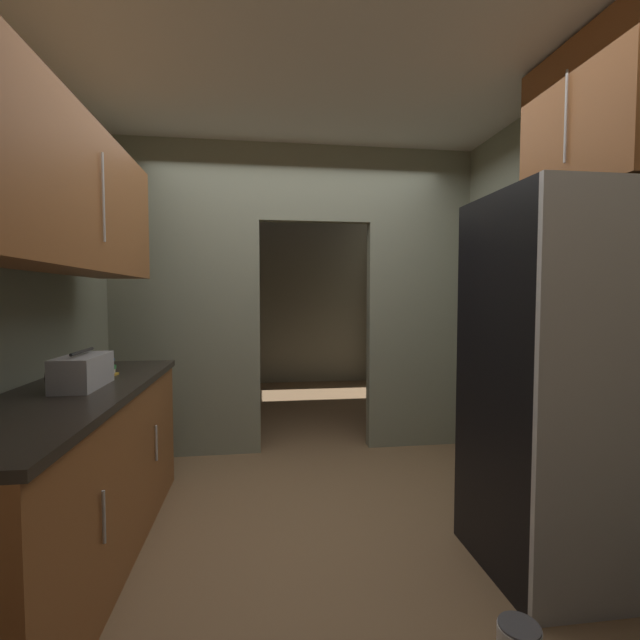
# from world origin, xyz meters

# --- Properties ---
(ground) EXTENTS (20.00, 20.00, 0.00)m
(ground) POSITION_xyz_m (0.00, 0.00, 0.00)
(ground) COLOR brown
(kitchen_overhead_slab) EXTENTS (3.55, 6.71, 0.06)m
(kitchen_overhead_slab) POSITION_xyz_m (0.00, 0.41, 2.72)
(kitchen_overhead_slab) COLOR silver
(kitchen_partition) EXTENTS (3.15, 0.12, 2.69)m
(kitchen_partition) POSITION_xyz_m (-0.05, 1.36, 1.45)
(kitchen_partition) COLOR gray
(kitchen_partition) RESTS_ON ground
(adjoining_room_shell) EXTENTS (3.15, 3.20, 2.69)m
(adjoining_room_shell) POSITION_xyz_m (0.00, 3.46, 1.35)
(adjoining_room_shell) COLOR gray
(adjoining_room_shell) RESTS_ON ground
(refrigerator) EXTENTS (0.75, 0.77, 1.87)m
(refrigerator) POSITION_xyz_m (1.16, -0.55, 0.94)
(refrigerator) COLOR black
(refrigerator) RESTS_ON ground
(lower_cabinet_run) EXTENTS (0.62, 2.08, 0.91)m
(lower_cabinet_run) POSITION_xyz_m (-1.27, -0.22, 0.45)
(lower_cabinet_run) COLOR brown
(lower_cabinet_run) RESTS_ON ground
(upper_cabinet_counterside) EXTENTS (0.36, 1.87, 0.73)m
(upper_cabinet_counterside) POSITION_xyz_m (-1.27, -0.22, 1.86)
(upper_cabinet_counterside) COLOR brown
(upper_cabinet_fridgeside) EXTENTS (0.36, 0.82, 0.77)m
(upper_cabinet_fridgeside) POSITION_xyz_m (1.40, -0.45, 2.29)
(upper_cabinet_fridgeside) COLOR brown
(boombox) EXTENTS (0.20, 0.39, 0.20)m
(boombox) POSITION_xyz_m (-1.24, -0.14, 0.99)
(boombox) COLOR #B2B2B7
(boombox) RESTS_ON lower_cabinet_run
(book_stack) EXTENTS (0.16, 0.18, 0.10)m
(book_stack) POSITION_xyz_m (-1.26, 0.18, 0.96)
(book_stack) COLOR gold
(book_stack) RESTS_ON lower_cabinet_run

